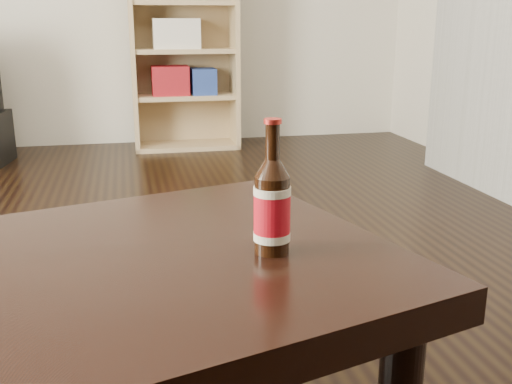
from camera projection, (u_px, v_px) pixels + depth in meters
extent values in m
cube|color=black|center=(43.00, 334.00, 1.82)|extent=(5.00, 6.00, 0.01)
cube|color=tan|center=(132.00, 51.00, 4.25)|extent=(0.04, 0.35, 1.42)
cube|color=tan|center=(234.00, 50.00, 4.39)|extent=(0.04, 0.35, 1.42)
cube|color=tan|center=(187.00, 145.00, 4.51)|extent=(0.77, 0.36, 0.03)
cube|color=tan|center=(182.00, 50.00, 4.47)|extent=(0.77, 0.04, 1.42)
cube|color=tan|center=(186.00, 96.00, 4.41)|extent=(0.70, 0.32, 0.03)
cube|color=tan|center=(184.00, 51.00, 4.32)|extent=(0.70, 0.32, 0.03)
cube|color=tan|center=(183.00, 3.00, 4.23)|extent=(0.70, 0.32, 0.03)
cube|color=maroon|center=(170.00, 80.00, 4.34)|extent=(0.26, 0.22, 0.21)
cube|color=navy|center=(203.00, 81.00, 4.39)|extent=(0.18, 0.22, 0.19)
cube|color=silver|center=(176.00, 34.00, 4.26)|extent=(0.33, 0.22, 0.21)
cube|color=black|center=(20.00, 299.00, 1.00)|extent=(1.50, 1.12, 0.07)
cylinder|color=black|center=(245.00, 294.00, 1.59)|extent=(0.10, 0.10, 0.43)
cylinder|color=black|center=(272.00, 215.00, 1.10)|extent=(0.08, 0.08, 0.14)
cylinder|color=#9B0913|center=(272.00, 213.00, 1.09)|extent=(0.08, 0.08, 0.09)
cylinder|color=#C2B49B|center=(272.00, 191.00, 1.08)|extent=(0.09, 0.09, 0.01)
cylinder|color=#C2B49B|center=(272.00, 236.00, 1.11)|extent=(0.09, 0.09, 0.01)
cone|color=black|center=(272.00, 168.00, 1.07)|extent=(0.08, 0.08, 0.03)
cylinder|color=black|center=(273.00, 142.00, 1.06)|extent=(0.03, 0.03, 0.06)
cylinder|color=maroon|center=(273.00, 121.00, 1.05)|extent=(0.04, 0.04, 0.01)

